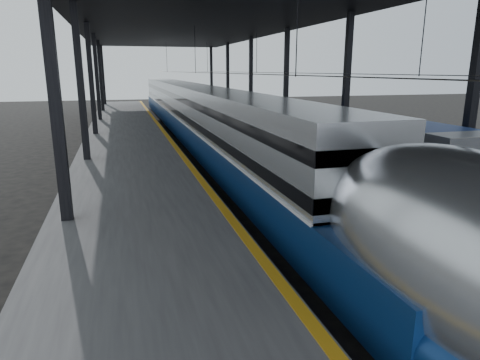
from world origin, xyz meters
name	(u,v)px	position (x,y,z in m)	size (l,w,h in m)	color
ground	(293,299)	(0.00, 0.00, 0.00)	(160.00, 160.00, 0.00)	black
platform	(129,150)	(-3.50, 20.00, 0.50)	(6.00, 80.00, 1.00)	#4C4C4F
yellow_strip	(171,141)	(-0.70, 20.00, 1.00)	(0.30, 80.00, 0.01)	orange
rails	(244,150)	(4.50, 20.00, 0.08)	(6.52, 80.00, 0.16)	slate
canopy	(206,16)	(1.90, 20.00, 9.12)	(18.00, 75.00, 9.47)	black
tgv_train	(198,117)	(2.00, 24.53, 2.09)	(3.12, 65.20, 4.47)	silver
second_train	(243,113)	(7.00, 28.83, 1.86)	(2.66, 56.05, 3.67)	navy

